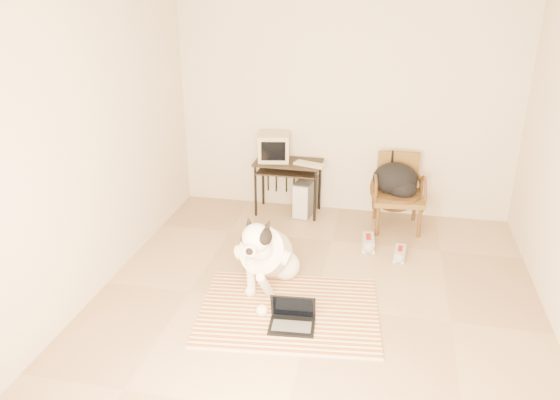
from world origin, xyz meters
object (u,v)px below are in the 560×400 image
(backpack, at_px, (396,181))
(crt_monitor, at_px, (274,147))
(laptop, at_px, (292,318))
(computer_desk, at_px, (288,169))
(pc_tower, at_px, (306,197))
(rattan_chair, at_px, (398,192))
(dog, at_px, (267,255))

(backpack, bearing_deg, crt_monitor, 173.97)
(laptop, distance_m, computer_desk, 2.42)
(computer_desk, height_order, pc_tower, computer_desk)
(computer_desk, bearing_deg, rattan_chair, -5.17)
(pc_tower, bearing_deg, computer_desk, -170.52)
(pc_tower, bearing_deg, backpack, -8.13)
(laptop, bearing_deg, rattan_chair, 69.54)
(dog, relative_size, rattan_chair, 1.36)
(dog, distance_m, rattan_chair, 1.99)
(dog, xyz_separation_m, backpack, (1.15, 1.60, 0.23))
(pc_tower, relative_size, backpack, 0.96)
(dog, bearing_deg, laptop, -59.46)
(backpack, bearing_deg, pc_tower, 171.87)
(dog, xyz_separation_m, computer_desk, (-0.13, 1.72, 0.24))
(laptop, distance_m, pc_tower, 2.38)
(laptop, distance_m, crt_monitor, 2.56)
(computer_desk, height_order, rattan_chair, rattan_chair)
(computer_desk, bearing_deg, pc_tower, 9.48)
(computer_desk, bearing_deg, crt_monitor, 168.10)
(laptop, xyz_separation_m, rattan_chair, (0.82, 2.20, 0.34))
(laptop, distance_m, rattan_chair, 2.38)
(computer_desk, distance_m, crt_monitor, 0.31)
(laptop, height_order, crt_monitor, crt_monitor)
(computer_desk, height_order, backpack, backpack)
(dog, xyz_separation_m, laptop, (0.36, -0.60, -0.24))
(laptop, relative_size, backpack, 0.78)
(crt_monitor, distance_m, rattan_chair, 1.55)
(laptop, distance_m, backpack, 2.39)
(crt_monitor, distance_m, pc_tower, 0.72)
(dog, relative_size, computer_desk, 1.43)
(dog, bearing_deg, backpack, 54.32)
(dog, height_order, pc_tower, dog)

